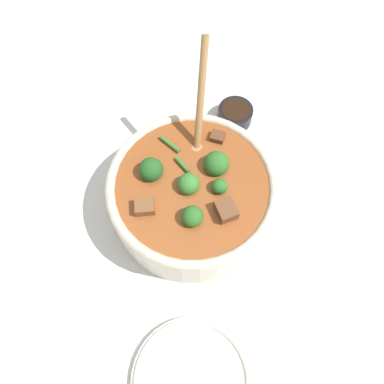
% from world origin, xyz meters
% --- Properties ---
extents(ground_plane, '(4.00, 4.00, 0.00)m').
position_xyz_m(ground_plane, '(0.00, 0.00, 0.00)').
color(ground_plane, silver).
extents(stew_bowl, '(0.28, 0.28, 0.25)m').
position_xyz_m(stew_bowl, '(-0.00, -0.00, 0.06)').
color(stew_bowl, beige).
rests_on(stew_bowl, ground_plane).
extents(condiment_bowl, '(0.07, 0.07, 0.04)m').
position_xyz_m(condiment_bowl, '(-0.19, -0.10, 0.02)').
color(condiment_bowl, black).
rests_on(condiment_bowl, ground_plane).
extents(empty_plate, '(0.18, 0.18, 0.02)m').
position_xyz_m(empty_plate, '(0.18, 0.22, 0.01)').
color(empty_plate, silver).
rests_on(empty_plate, ground_plane).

